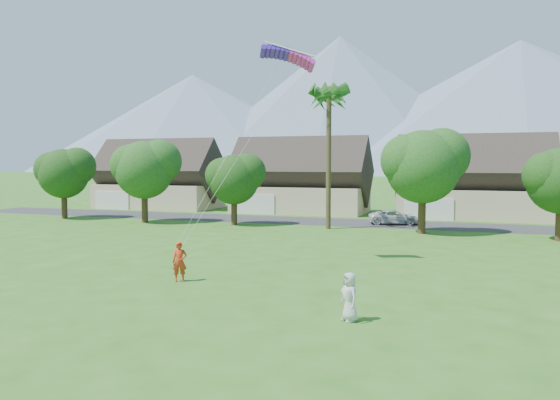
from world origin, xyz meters
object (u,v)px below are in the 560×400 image
at_px(parafoil_kite, 288,55).
at_px(kite_flyer, 180,262).
at_px(parked_car, 394,217).
at_px(watcher, 350,297).

bearing_deg(parafoil_kite, kite_flyer, -140.13).
height_order(parked_car, parafoil_kite, parafoil_kite).
relative_size(kite_flyer, watcher, 1.08).
height_order(kite_flyer, watcher, kite_flyer).
relative_size(watcher, parked_car, 0.38).
distance_m(watcher, parked_car, 32.38).
relative_size(watcher, parafoil_kite, 0.55).
distance_m(watcher, parafoil_kite, 15.98).
bearing_deg(parked_car, kite_flyer, 153.89).
height_order(watcher, parafoil_kite, parafoil_kite).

